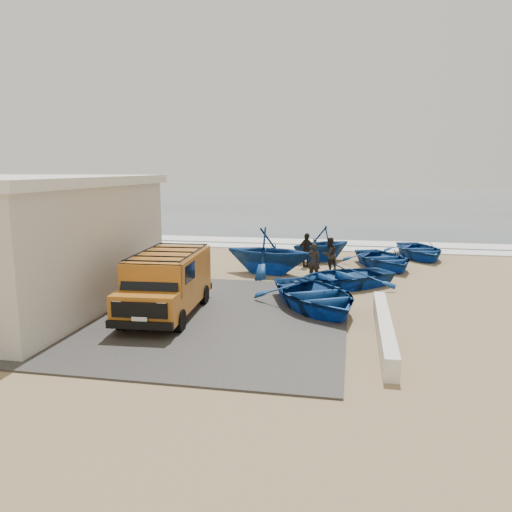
{
  "coord_description": "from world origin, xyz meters",
  "views": [
    {
      "loc": [
        4.05,
        -16.41,
        4.56
      ],
      "look_at": [
        0.43,
        2.28,
        1.2
      ],
      "focal_mm": 35.0,
      "sensor_mm": 36.0,
      "label": 1
    }
  ],
  "objects_px": {
    "boat_far_left": "(321,244)",
    "fisherman_middle": "(329,254)",
    "parapet": "(384,328)",
    "boat_far_right": "(419,250)",
    "boat_mid_left": "(269,251)",
    "fisherman_front": "(314,261)",
    "boat_near_right": "(343,277)",
    "fisherman_back": "(306,250)",
    "boat_mid_right": "(383,259)",
    "van": "(167,281)",
    "boat_near_left": "(315,295)"
  },
  "relations": [
    {
      "from": "van",
      "to": "fisherman_middle",
      "type": "distance_m",
      "value": 9.13
    },
    {
      "from": "boat_mid_right",
      "to": "fisherman_middle",
      "type": "bearing_deg",
      "value": -177.02
    },
    {
      "from": "parapet",
      "to": "boat_far_right",
      "type": "xyz_separation_m",
      "value": [
        2.47,
        12.9,
        0.15
      ]
    },
    {
      "from": "boat_mid_left",
      "to": "parapet",
      "type": "bearing_deg",
      "value": -138.76
    },
    {
      "from": "boat_near_left",
      "to": "parapet",
      "type": "bearing_deg",
      "value": -78.41
    },
    {
      "from": "van",
      "to": "boat_near_right",
      "type": "relative_size",
      "value": 1.16
    },
    {
      "from": "parapet",
      "to": "boat_mid_right",
      "type": "xyz_separation_m",
      "value": [
        0.52,
        9.96,
        0.16
      ]
    },
    {
      "from": "boat_far_left",
      "to": "fisherman_front",
      "type": "bearing_deg",
      "value": -41.65
    },
    {
      "from": "boat_mid_left",
      "to": "fisherman_middle",
      "type": "relative_size",
      "value": 2.54
    },
    {
      "from": "boat_mid_left",
      "to": "boat_far_right",
      "type": "xyz_separation_m",
      "value": [
        6.94,
        5.22,
        -0.59
      ]
    },
    {
      "from": "parapet",
      "to": "boat_far_right",
      "type": "height_order",
      "value": "boat_far_right"
    },
    {
      "from": "boat_mid_right",
      "to": "boat_far_left",
      "type": "xyz_separation_m",
      "value": [
        -2.93,
        1.15,
        0.44
      ]
    },
    {
      "from": "boat_far_left",
      "to": "boat_far_right",
      "type": "relative_size",
      "value": 0.8
    },
    {
      "from": "van",
      "to": "fisherman_front",
      "type": "relative_size",
      "value": 3.13
    },
    {
      "from": "boat_mid_right",
      "to": "fisherman_middle",
      "type": "height_order",
      "value": "fisherman_middle"
    },
    {
      "from": "boat_near_left",
      "to": "boat_far_right",
      "type": "relative_size",
      "value": 1.1
    },
    {
      "from": "boat_far_left",
      "to": "boat_far_right",
      "type": "distance_m",
      "value": 5.21
    },
    {
      "from": "boat_near_right",
      "to": "boat_far_right",
      "type": "relative_size",
      "value": 1.0
    },
    {
      "from": "boat_mid_left",
      "to": "boat_far_left",
      "type": "distance_m",
      "value": 4.01
    },
    {
      "from": "parapet",
      "to": "boat_far_right",
      "type": "bearing_deg",
      "value": 79.16
    },
    {
      "from": "boat_mid_left",
      "to": "fisherman_front",
      "type": "distance_m",
      "value": 2.2
    },
    {
      "from": "boat_near_right",
      "to": "boat_near_left",
      "type": "bearing_deg",
      "value": -49.22
    },
    {
      "from": "parapet",
      "to": "fisherman_front",
      "type": "distance_m",
      "value": 7.32
    },
    {
      "from": "boat_near_left",
      "to": "boat_mid_right",
      "type": "height_order",
      "value": "boat_near_left"
    },
    {
      "from": "boat_near_right",
      "to": "fisherman_middle",
      "type": "bearing_deg",
      "value": 157.83
    },
    {
      "from": "boat_near_right",
      "to": "fisherman_middle",
      "type": "xyz_separation_m",
      "value": [
        -0.68,
        3.08,
        0.33
      ]
    },
    {
      "from": "fisherman_front",
      "to": "fisherman_back",
      "type": "distance_m",
      "value": 2.71
    },
    {
      "from": "boat_near_left",
      "to": "boat_near_right",
      "type": "relative_size",
      "value": 1.11
    },
    {
      "from": "fisherman_back",
      "to": "boat_mid_right",
      "type": "bearing_deg",
      "value": -38.97
    },
    {
      "from": "fisherman_front",
      "to": "fisherman_middle",
      "type": "distance_m",
      "value": 1.99
    },
    {
      "from": "parapet",
      "to": "fisherman_middle",
      "type": "relative_size",
      "value": 3.96
    },
    {
      "from": "boat_near_right",
      "to": "boat_far_right",
      "type": "xyz_separation_m",
      "value": [
        3.69,
        7.18,
        0.0
      ]
    },
    {
      "from": "boat_mid_left",
      "to": "fisherman_middle",
      "type": "xyz_separation_m",
      "value": [
        2.57,
        1.12,
        -0.26
      ]
    },
    {
      "from": "boat_near_right",
      "to": "boat_mid_left",
      "type": "xyz_separation_m",
      "value": [
        -3.25,
        1.96,
        0.59
      ]
    },
    {
      "from": "fisherman_back",
      "to": "boat_far_right",
      "type": "bearing_deg",
      "value": -14.33
    },
    {
      "from": "van",
      "to": "boat_far_right",
      "type": "distance_m",
      "value": 14.99
    },
    {
      "from": "boat_mid_left",
      "to": "boat_mid_right",
      "type": "distance_m",
      "value": 5.52
    },
    {
      "from": "boat_near_left",
      "to": "boat_mid_left",
      "type": "xyz_separation_m",
      "value": [
        -2.4,
        5.21,
        0.54
      ]
    },
    {
      "from": "van",
      "to": "boat_near_left",
      "type": "xyz_separation_m",
      "value": [
        4.48,
        1.52,
        -0.61
      ]
    },
    {
      "from": "boat_near_right",
      "to": "fisherman_front",
      "type": "bearing_deg",
      "value": -168.22
    },
    {
      "from": "boat_mid_right",
      "to": "fisherman_front",
      "type": "relative_size",
      "value": 2.72
    },
    {
      "from": "boat_far_left",
      "to": "boat_near_right",
      "type": "bearing_deg",
      "value": -28.82
    },
    {
      "from": "fisherman_front",
      "to": "boat_far_left",
      "type": "bearing_deg",
      "value": -74.01
    },
    {
      "from": "boat_near_left",
      "to": "boat_far_right",
      "type": "height_order",
      "value": "boat_near_left"
    },
    {
      "from": "boat_far_left",
      "to": "fisherman_middle",
      "type": "distance_m",
      "value": 2.37
    },
    {
      "from": "fisherman_back",
      "to": "boat_far_left",
      "type": "bearing_deg",
      "value": 23.3
    },
    {
      "from": "boat_near_right",
      "to": "fisherman_back",
      "type": "bearing_deg",
      "value": 170.47
    },
    {
      "from": "parapet",
      "to": "boat_near_right",
      "type": "relative_size",
      "value": 1.46
    },
    {
      "from": "van",
      "to": "boat_far_left",
      "type": "distance_m",
      "value": 10.98
    },
    {
      "from": "boat_far_right",
      "to": "fisherman_middle",
      "type": "relative_size",
      "value": 2.73
    }
  ]
}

